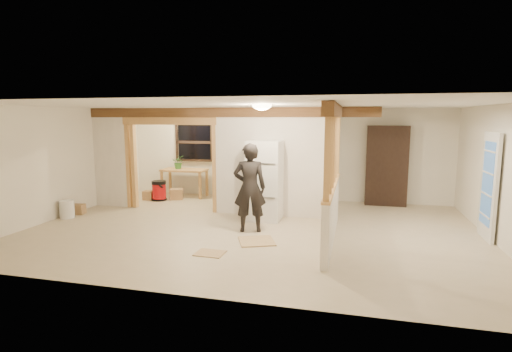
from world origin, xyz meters
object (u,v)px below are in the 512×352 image
(woman, at_px, (250,188))
(bookshelf, at_px, (387,166))
(work_table, at_px, (185,183))
(refrigerator, at_px, (265,180))
(shop_vac, at_px, (159,190))

(woman, distance_m, bookshelf, 4.26)
(bookshelf, bearing_deg, work_table, -177.84)
(refrigerator, distance_m, bookshelf, 3.51)
(refrigerator, xyz_separation_m, shop_vac, (-3.29, 1.33, -0.61))
(refrigerator, bearing_deg, bookshelf, 39.25)
(refrigerator, relative_size, work_table, 1.39)
(refrigerator, distance_m, shop_vac, 3.60)
(woman, relative_size, work_table, 1.39)
(refrigerator, relative_size, shop_vac, 3.19)
(refrigerator, xyz_separation_m, woman, (-0.08, -0.99, 0.00))
(woman, height_order, bookshelf, bookshelf)
(refrigerator, height_order, bookshelf, bookshelf)
(shop_vac, distance_m, bookshelf, 6.12)
(refrigerator, height_order, shop_vac, refrigerator)
(woman, bearing_deg, work_table, -62.88)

